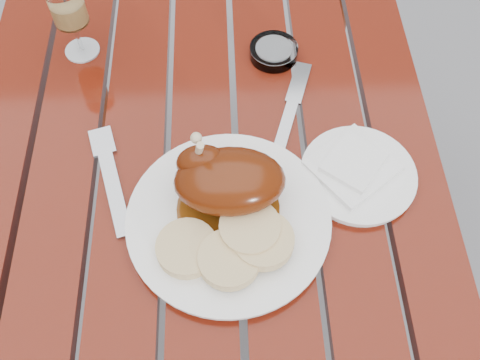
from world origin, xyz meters
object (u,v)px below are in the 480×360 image
(wine_glass, at_px, (72,20))
(ashtray, at_px, (274,52))
(side_plate, at_px, (358,175))
(table, at_px, (211,226))
(dinner_plate, at_px, (229,220))

(wine_glass, bearing_deg, ashtray, -4.40)
(side_plate, bearing_deg, ashtray, 113.12)
(table, bearing_deg, ashtray, 50.82)
(table, relative_size, side_plate, 6.38)
(wine_glass, distance_m, ashtray, 0.37)
(wine_glass, height_order, side_plate, wine_glass)
(dinner_plate, xyz_separation_m, side_plate, (0.21, 0.08, -0.00))
(wine_glass, bearing_deg, dinner_plate, -54.69)
(dinner_plate, height_order, ashtray, ashtray)
(table, xyz_separation_m, wine_glass, (-0.23, 0.20, 0.45))
(dinner_plate, distance_m, side_plate, 0.23)
(dinner_plate, height_order, side_plate, dinner_plate)
(wine_glass, distance_m, side_plate, 0.57)
(table, relative_size, ashtray, 13.22)
(dinner_plate, relative_size, wine_glass, 2.05)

